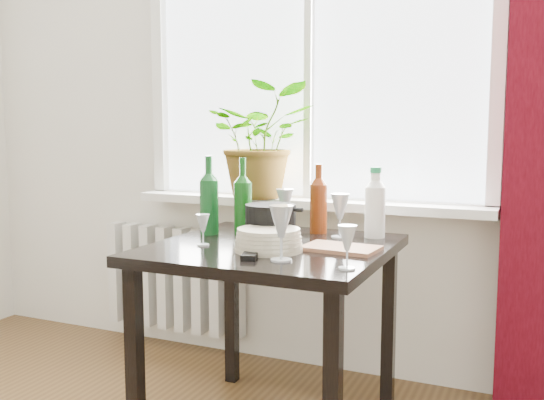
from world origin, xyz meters
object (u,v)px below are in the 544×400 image
at_px(wineglass_back_left, 285,209).
at_px(plate_stack, 269,240).
at_px(table, 272,268).
at_px(tv_remote, 252,253).
at_px(wineglass_back_center, 340,215).
at_px(radiator, 174,278).
at_px(potted_plant, 262,141).
at_px(wine_bottle_left, 209,194).
at_px(fondue_pot, 271,224).
at_px(wineglass_front_left, 203,230).
at_px(cleaning_bottle, 375,202).
at_px(wineglass_front_right, 281,233).
at_px(wineglass_far_right, 347,247).
at_px(bottle_amber, 319,198).
at_px(wine_bottle_right, 243,195).
at_px(cutting_board, 341,248).

relative_size(wineglass_back_left, plate_stack, 0.74).
xyz_separation_m(table, tv_remote, (0.02, -0.22, 0.10)).
xyz_separation_m(table, wineglass_back_center, (0.19, 0.24, 0.18)).
height_order(radiator, potted_plant, potted_plant).
bearing_deg(wine_bottle_left, table, -17.28).
height_order(wineglass_back_center, tv_remote, wineglass_back_center).
relative_size(potted_plant, wine_bottle_left, 1.65).
bearing_deg(potted_plant, table, -61.61).
bearing_deg(wineglass_back_center, fondue_pot, -132.56).
height_order(wine_bottle_left, wineglass_front_left, wine_bottle_left).
bearing_deg(fondue_pot, cleaning_bottle, 43.35).
bearing_deg(wine_bottle_left, wineglass_front_right, -36.68).
height_order(wineglass_front_left, plate_stack, wineglass_front_left).
xyz_separation_m(cleaning_bottle, fondue_pot, (-0.33, -0.28, -0.07)).
distance_m(wine_bottle_left, wineglass_far_right, 0.80).
height_order(wineglass_back_center, plate_stack, wineglass_back_center).
relative_size(radiator, wineglass_far_right, 5.72).
relative_size(bottle_amber, wineglass_front_right, 1.57).
distance_m(wineglass_back_left, plate_stack, 0.46).
distance_m(wineglass_far_right, wineglass_front_left, 0.62).
bearing_deg(wine_bottle_right, bottle_amber, 27.87).
height_order(wine_bottle_right, tv_remote, wine_bottle_right).
distance_m(table, wine_bottle_right, 0.36).
xyz_separation_m(wineglass_front_right, fondue_pot, (-0.16, 0.26, -0.02)).
relative_size(radiator, wine_bottle_left, 2.45).
height_order(wineglass_front_right, cutting_board, wineglass_front_right).
bearing_deg(wineglass_far_right, tv_remote, 170.54).
height_order(cleaning_bottle, wineglass_far_right, cleaning_bottle).
distance_m(potted_plant, wineglass_front_right, 0.96).
xyz_separation_m(fondue_pot, tv_remote, (0.04, -0.23, -0.07)).
xyz_separation_m(bottle_amber, tv_remote, (-0.05, -0.53, -0.14)).
height_order(wineglass_front_right, fondue_pot, wineglass_front_right).
bearing_deg(wineglass_front_right, wine_bottle_right, 130.13).
distance_m(wine_bottle_right, wineglass_back_center, 0.40).
bearing_deg(cutting_board, radiator, 150.61).
xyz_separation_m(wine_bottle_right, cleaning_bottle, (0.52, 0.14, -0.02)).
bearing_deg(cleaning_bottle, fondue_pot, -139.04).
bearing_deg(cutting_board, wineglass_back_center, 108.65).
distance_m(wine_bottle_left, tv_remote, 0.50).
bearing_deg(plate_stack, cutting_board, 27.21).
relative_size(wineglass_front_left, fondue_pot, 0.54).
distance_m(wineglass_back_left, cutting_board, 0.48).
relative_size(potted_plant, wineglass_back_center, 2.96).
distance_m(wine_bottle_left, cutting_board, 0.62).
bearing_deg(wineglass_front_right, cutting_board, 63.33).
bearing_deg(potted_plant, cleaning_bottle, -22.38).
bearing_deg(cleaning_bottle, table, -136.53).
relative_size(wine_bottle_left, plate_stack, 1.34).
relative_size(plate_stack, cutting_board, 0.93).
relative_size(fondue_pot, cutting_board, 0.84).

